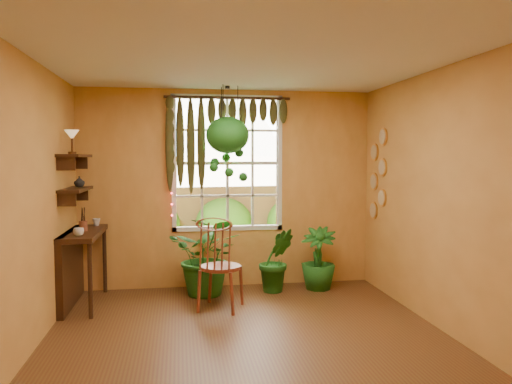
# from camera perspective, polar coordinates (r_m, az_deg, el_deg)

# --- Properties ---
(floor) EXTENTS (4.50, 4.50, 0.00)m
(floor) POSITION_cam_1_polar(r_m,az_deg,el_deg) (4.95, -0.56, -17.11)
(floor) COLOR brown
(floor) RESTS_ON ground
(ceiling) EXTENTS (4.50, 4.50, 0.00)m
(ceiling) POSITION_cam_1_polar(r_m,az_deg,el_deg) (4.71, -0.59, 15.23)
(ceiling) COLOR silver
(ceiling) RESTS_ON wall_back
(wall_back) EXTENTS (4.00, 0.00, 4.00)m
(wall_back) POSITION_cam_1_polar(r_m,az_deg,el_deg) (6.87, -3.26, 0.38)
(wall_back) COLOR gold
(wall_back) RESTS_ON floor
(wall_left) EXTENTS (0.00, 4.50, 4.50)m
(wall_left) POSITION_cam_1_polar(r_m,az_deg,el_deg) (4.78, -25.03, -1.57)
(wall_left) COLOR gold
(wall_left) RESTS_ON floor
(wall_right) EXTENTS (0.00, 4.50, 4.50)m
(wall_right) POSITION_cam_1_polar(r_m,az_deg,el_deg) (5.31, 21.33, -0.95)
(wall_right) COLOR gold
(wall_right) RESTS_ON floor
(window) EXTENTS (1.52, 0.10, 1.86)m
(window) POSITION_cam_1_polar(r_m,az_deg,el_deg) (6.88, -3.30, 3.30)
(window) COLOR silver
(window) RESTS_ON wall_back
(valance_vine) EXTENTS (1.70, 0.12, 1.10)m
(valance_vine) POSITION_cam_1_polar(r_m,az_deg,el_deg) (6.77, -3.94, 8.17)
(valance_vine) COLOR #341C0E
(valance_vine) RESTS_ON window
(string_lights) EXTENTS (0.03, 0.03, 1.54)m
(string_lights) POSITION_cam_1_polar(r_m,az_deg,el_deg) (6.76, -9.66, 3.67)
(string_lights) COLOR #FF2633
(string_lights) RESTS_ON window
(wall_plates) EXTENTS (0.04, 0.32, 1.10)m
(wall_plates) POSITION_cam_1_polar(r_m,az_deg,el_deg) (6.89, 13.74, 1.95)
(wall_plates) COLOR #F4ECC7
(wall_plates) RESTS_ON wall_right
(counter_ledge) EXTENTS (0.40, 1.20, 0.90)m
(counter_ledge) POSITION_cam_1_polar(r_m,az_deg,el_deg) (6.42, -20.02, -7.31)
(counter_ledge) COLOR #341C0E
(counter_ledge) RESTS_ON floor
(shelf_lower) EXTENTS (0.25, 0.90, 0.04)m
(shelf_lower) POSITION_cam_1_polar(r_m,az_deg,el_deg) (6.30, -19.90, 0.28)
(shelf_lower) COLOR #341C0E
(shelf_lower) RESTS_ON wall_left
(shelf_upper) EXTENTS (0.25, 0.90, 0.04)m
(shelf_upper) POSITION_cam_1_polar(r_m,az_deg,el_deg) (6.29, -19.98, 3.92)
(shelf_upper) COLOR #341C0E
(shelf_upper) RESTS_ON wall_left
(backyard) EXTENTS (14.00, 10.00, 12.00)m
(backyard) POSITION_cam_1_polar(r_m,az_deg,el_deg) (11.49, -4.31, 1.50)
(backyard) COLOR #245618
(backyard) RESTS_ON ground
(windsor_chair) EXTENTS (0.62, 0.63, 1.26)m
(windsor_chair) POSITION_cam_1_polar(r_m,az_deg,el_deg) (5.92, -4.18, -9.86)
(windsor_chair) COLOR brown
(windsor_chair) RESTS_ON floor
(potted_plant_left) EXTENTS (1.15, 1.08, 1.03)m
(potted_plant_left) POSITION_cam_1_polar(r_m,az_deg,el_deg) (6.51, -5.49, -7.27)
(potted_plant_left) COLOR #134815
(potted_plant_left) RESTS_ON floor
(potted_plant_mid) EXTENTS (0.50, 0.41, 0.85)m
(potted_plant_mid) POSITION_cam_1_polar(r_m,az_deg,el_deg) (6.66, 2.34, -7.77)
(potted_plant_mid) COLOR #134815
(potted_plant_mid) RESTS_ON floor
(potted_plant_right) EXTENTS (0.62, 0.62, 0.84)m
(potted_plant_right) POSITION_cam_1_polar(r_m,az_deg,el_deg) (6.84, 7.10, -7.53)
(potted_plant_right) COLOR #134815
(potted_plant_right) RESTS_ON floor
(hanging_basket) EXTENTS (0.56, 0.56, 1.25)m
(hanging_basket) POSITION_cam_1_polar(r_m,az_deg,el_deg) (6.49, -3.26, 5.82)
(hanging_basket) COLOR black
(hanging_basket) RESTS_ON ceiling
(cup_a) EXTENTS (0.15, 0.15, 0.09)m
(cup_a) POSITION_cam_1_polar(r_m,az_deg,el_deg) (5.95, -19.61, -4.32)
(cup_a) COLOR silver
(cup_a) RESTS_ON counter_ledge
(cup_b) EXTENTS (0.13, 0.13, 0.09)m
(cup_b) POSITION_cam_1_polar(r_m,az_deg,el_deg) (6.76, -17.78, -3.31)
(cup_b) COLOR beige
(cup_b) RESTS_ON counter_ledge
(brush_jar) EXTENTS (0.10, 0.10, 0.36)m
(brush_jar) POSITION_cam_1_polar(r_m,az_deg,el_deg) (6.32, -19.15, -2.96)
(brush_jar) COLOR brown
(brush_jar) RESTS_ON counter_ledge
(shelf_vase) EXTENTS (0.13, 0.13, 0.13)m
(shelf_vase) POSITION_cam_1_polar(r_m,az_deg,el_deg) (6.49, -19.54, 1.13)
(shelf_vase) COLOR #B2AD99
(shelf_vase) RESTS_ON shelf_lower
(tiffany_lamp) EXTENTS (0.17, 0.17, 0.28)m
(tiffany_lamp) POSITION_cam_1_polar(r_m,az_deg,el_deg) (6.07, -20.30, 5.99)
(tiffany_lamp) COLOR #522F17
(tiffany_lamp) RESTS_ON shelf_upper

